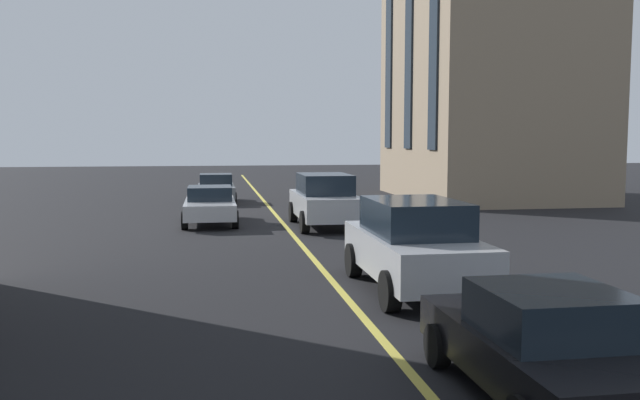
{
  "coord_description": "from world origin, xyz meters",
  "views": [
    {
      "loc": [
        3.02,
        2.6,
        3.13
      ],
      "look_at": [
        16.12,
        0.43,
        1.89
      ],
      "focal_mm": 37.05,
      "sensor_mm": 36.0,
      "label": 1
    }
  ],
  "objects_px": {
    "car_grey_parked_a": "(216,188)",
    "car_black_far": "(544,344)",
    "car_silver_oncoming": "(210,205)",
    "car_silver_parked_b": "(325,200)",
    "car_silver_near": "(414,244)"
  },
  "relations": [
    {
      "from": "car_grey_parked_a",
      "to": "car_black_far",
      "type": "bearing_deg",
      "value": -171.86
    },
    {
      "from": "car_black_far",
      "to": "car_silver_parked_b",
      "type": "distance_m",
      "value": 15.84
    },
    {
      "from": "car_grey_parked_a",
      "to": "car_silver_near",
      "type": "xyz_separation_m",
      "value": [
        -19.71,
        -3.88,
        0.27
      ]
    },
    {
      "from": "car_black_far",
      "to": "car_silver_parked_b",
      "type": "relative_size",
      "value": 0.83
    },
    {
      "from": "car_grey_parked_a",
      "to": "car_silver_near",
      "type": "bearing_deg",
      "value": -168.88
    },
    {
      "from": "car_grey_parked_a",
      "to": "car_black_far",
      "type": "relative_size",
      "value": 1.0
    },
    {
      "from": "car_grey_parked_a",
      "to": "car_silver_near",
      "type": "distance_m",
      "value": 20.09
    },
    {
      "from": "car_silver_oncoming",
      "to": "car_silver_parked_b",
      "type": "relative_size",
      "value": 0.94
    },
    {
      "from": "car_black_far",
      "to": "car_silver_near",
      "type": "height_order",
      "value": "car_silver_near"
    },
    {
      "from": "car_silver_parked_b",
      "to": "car_grey_parked_a",
      "type": "bearing_deg",
      "value": 21.11
    },
    {
      "from": "car_grey_parked_a",
      "to": "car_silver_oncoming",
      "type": "bearing_deg",
      "value": 177.99
    },
    {
      "from": "car_grey_parked_a",
      "to": "car_silver_parked_b",
      "type": "distance_m",
      "value": 10.37
    },
    {
      "from": "car_black_far",
      "to": "car_silver_oncoming",
      "type": "relative_size",
      "value": 0.89
    },
    {
      "from": "car_black_far",
      "to": "car_silver_parked_b",
      "type": "xyz_separation_m",
      "value": [
        15.84,
        -0.08,
        0.27
      ]
    },
    {
      "from": "car_grey_parked_a",
      "to": "car_black_far",
      "type": "distance_m",
      "value": 25.77
    }
  ]
}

